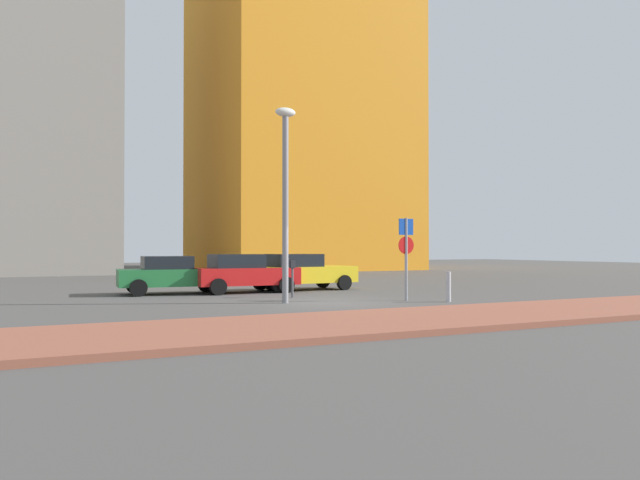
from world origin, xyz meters
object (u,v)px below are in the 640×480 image
(parked_car_yellow, at_px, (300,272))
(street_lamp, at_px, (285,187))
(traffic_bollard_mid, at_px, (448,287))
(traffic_bollard_near, at_px, (285,288))
(parking_meter, at_px, (292,273))
(parked_car_green, at_px, (174,275))
(parking_sign_post, at_px, (406,249))
(parked_car_red, at_px, (244,273))

(parked_car_yellow, relative_size, street_lamp, 0.74)
(traffic_bollard_mid, bearing_deg, street_lamp, 158.18)
(traffic_bollard_near, bearing_deg, parking_meter, 55.33)
(parked_car_green, relative_size, parking_sign_post, 1.57)
(parking_meter, distance_m, street_lamp, 3.68)
(parked_car_yellow, bearing_deg, parked_car_green, 177.82)
(parking_sign_post, xyz_separation_m, traffic_bollard_mid, (0.98, -1.02, -1.27))
(parked_car_red, relative_size, parking_meter, 3.07)
(parking_sign_post, relative_size, street_lamp, 0.44)
(parking_sign_post, distance_m, street_lamp, 4.61)
(parked_car_yellow, xyz_separation_m, street_lamp, (-2.96, -5.33, 3.00))
(parked_car_yellow, bearing_deg, parked_car_red, -172.06)
(parking_meter, bearing_deg, parked_car_green, 134.11)
(parked_car_red, xyz_separation_m, parked_car_yellow, (2.65, 0.37, -0.01))
(traffic_bollard_near, bearing_deg, parking_sign_post, -26.23)
(parked_car_yellow, height_order, parking_sign_post, parking_sign_post)
(parked_car_green, relative_size, parked_car_red, 1.08)
(traffic_bollard_mid, bearing_deg, traffic_bollard_near, 148.76)
(parked_car_green, xyz_separation_m, street_lamp, (2.36, -5.53, 3.03))
(parked_car_yellow, xyz_separation_m, parking_meter, (-1.85, -3.37, 0.08))
(parking_meter, bearing_deg, parked_car_red, 104.99)
(parking_meter, distance_m, traffic_bollard_near, 1.44)
(parking_sign_post, xyz_separation_m, parking_meter, (-2.92, 2.95, -0.90))
(parked_car_red, distance_m, street_lamp, 5.80)
(parked_car_green, height_order, street_lamp, street_lamp)
(parked_car_red, distance_m, parking_meter, 3.11)
(parked_car_red, bearing_deg, parking_sign_post, -57.97)
(parking_meter, height_order, street_lamp, street_lamp)
(parking_sign_post, bearing_deg, traffic_bollard_mid, -46.00)
(street_lamp, height_order, traffic_bollard_near, street_lamp)
(street_lamp, relative_size, traffic_bollard_near, 7.43)
(parking_sign_post, height_order, street_lamp, street_lamp)
(parked_car_yellow, distance_m, parking_meter, 3.85)
(traffic_bollard_near, bearing_deg, parked_car_yellow, 59.73)
(parking_meter, xyz_separation_m, traffic_bollard_near, (-0.78, -1.12, -0.44))
(parked_car_yellow, bearing_deg, street_lamp, -119.04)
(parked_car_red, distance_m, parked_car_yellow, 2.68)
(parked_car_yellow, xyz_separation_m, traffic_bollard_near, (-2.63, -4.50, -0.36))
(parking_sign_post, xyz_separation_m, street_lamp, (-4.03, 0.99, 2.02))
(parked_car_yellow, bearing_deg, traffic_bollard_mid, -74.38)
(street_lamp, bearing_deg, parking_sign_post, -13.80)
(street_lamp, xyz_separation_m, traffic_bollard_mid, (5.01, -2.01, -3.29))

